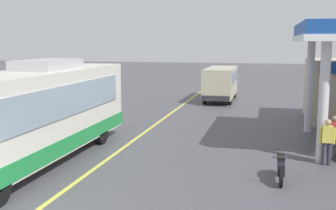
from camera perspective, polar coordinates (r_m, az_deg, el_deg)
ground at (r=28.64m, az=1.73°, el=-0.17°), size 120.00×120.00×0.00m
lane_divider_stripe at (r=23.83m, az=-0.71°, el=-1.93°), size 0.16×50.00×0.01m
coach_bus_main at (r=15.67m, az=-17.54°, el=-1.48°), size 2.60×11.04×3.69m
minibus_opposing_lane at (r=31.57m, az=7.16°, el=3.27°), size 2.04×6.13×2.44m
motorcycle_parked_forecourt at (r=13.85m, az=15.03°, el=-8.09°), size 0.55×1.80×0.92m
pedestrian_near_pump at (r=15.91m, az=20.76°, el=-4.39°), size 0.55×0.22×1.66m
pedestrian_by_shop at (r=16.80m, az=21.60°, el=-3.76°), size 0.55×0.22×1.66m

